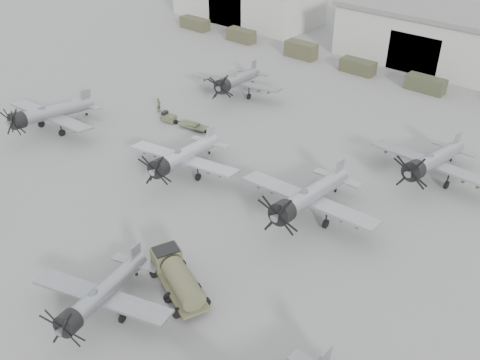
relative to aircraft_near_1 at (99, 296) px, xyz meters
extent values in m
plane|color=#5B5B59|center=(-3.63, 6.66, -2.08)|extent=(220.00, 220.00, 0.00)
cube|color=black|center=(-41.63, 61.86, 0.92)|extent=(8.12, 0.40, 6.00)
cube|color=#ADACA2|center=(-3.63, 68.66, 1.92)|extent=(28.00, 14.00, 8.00)
cube|color=#61615D|center=(-3.63, 68.66, 6.27)|extent=(29.00, 14.80, 0.70)
cube|color=black|center=(-3.63, 61.86, 0.92)|extent=(8.12, 0.40, 6.00)
cube|color=#3B3C27|center=(-44.74, 56.66, -1.04)|extent=(5.98, 2.20, 2.09)
cube|color=#3B3A26|center=(-33.35, 56.66, -0.99)|extent=(5.32, 2.20, 2.19)
cube|color=#3B3A26|center=(-20.51, 56.66, -0.79)|extent=(5.40, 2.20, 2.58)
cube|color=#373824|center=(-9.95, 56.66, -1.06)|extent=(5.46, 2.20, 2.05)
cube|color=#333824|center=(0.98, 56.66, -1.04)|extent=(5.60, 2.20, 2.09)
cylinder|color=gray|center=(-0.25, 0.81, -0.08)|extent=(4.12, 9.62, 2.84)
cylinder|color=black|center=(1.00, -3.27, 0.60)|extent=(2.07, 1.88, 1.89)
cube|color=gray|center=(-0.09, 0.29, -0.31)|extent=(11.46, 5.24, 0.51)
cube|color=gray|center=(-1.50, 4.90, 0.06)|extent=(0.55, 1.48, 1.82)
ellipsoid|color=#3F4C54|center=(0.18, -0.58, 0.74)|extent=(0.84, 1.20, 0.51)
cylinder|color=black|center=(-1.69, -0.39, -1.77)|extent=(0.46, 0.77, 0.73)
cylinder|color=black|center=(1.62, 0.62, -1.77)|extent=(0.46, 0.77, 0.73)
cylinder|color=black|center=(-1.42, 4.64, -1.95)|extent=(0.19, 0.31, 0.29)
cylinder|color=gray|center=(-29.44, 15.94, 0.26)|extent=(2.34, 11.35, 3.32)
cylinder|color=black|center=(-29.11, 10.96, 1.05)|extent=(2.13, 1.81, 2.21)
cube|color=gray|center=(-29.40, 15.30, -0.01)|extent=(13.40, 3.23, 0.60)
cube|color=gray|center=(-29.78, 20.92, 0.42)|extent=(0.25, 1.77, 2.12)
ellipsoid|color=#3F4C54|center=(-29.33, 14.24, 1.22)|extent=(0.72, 1.31, 0.59)
cylinder|color=black|center=(-31.40, 14.96, -1.71)|extent=(0.35, 0.87, 0.85)
cylinder|color=black|center=(-27.37, 15.23, -1.71)|extent=(0.35, 0.87, 0.85)
cylinder|color=black|center=(-29.76, 20.60, -1.92)|extent=(0.15, 0.35, 0.34)
cylinder|color=#A0A3A9|center=(-9.72, 19.09, 0.16)|extent=(3.43, 10.88, 3.18)
cylinder|color=black|center=(-8.86, 14.38, 0.92)|extent=(2.19, 1.93, 2.12)
cube|color=#A0A3A9|center=(-9.61, 18.49, -0.10)|extent=(12.91, 4.49, 0.57)
cube|color=#A0A3A9|center=(-10.57, 23.79, 0.32)|extent=(0.42, 1.69, 2.03)
ellipsoid|color=#3F4C54|center=(-9.42, 17.48, 1.08)|extent=(0.82, 1.31, 0.57)
cylinder|color=black|center=(-11.47, 17.94, -1.73)|extent=(0.43, 0.85, 0.81)
cylinder|color=black|center=(-7.67, 18.63, -1.73)|extent=(0.43, 0.85, 0.81)
cylinder|color=black|center=(-10.52, 23.49, -1.93)|extent=(0.18, 0.34, 0.33)
cylinder|color=gray|center=(5.01, 21.14, 0.37)|extent=(2.18, 11.88, 3.48)
cylinder|color=black|center=(5.23, 15.91, 1.20)|extent=(2.19, 1.85, 2.32)
cube|color=gray|center=(5.03, 20.48, 0.09)|extent=(14.03, 3.06, 0.63)
cube|color=gray|center=(4.78, 26.38, 0.55)|extent=(0.21, 1.86, 2.23)
ellipsoid|color=#3F4C54|center=(5.08, 19.36, 1.38)|extent=(0.73, 1.37, 0.62)
cylinder|color=black|center=(2.93, 20.16, -1.69)|extent=(0.35, 0.90, 0.89)
cylinder|color=black|center=(7.16, 20.34, -1.69)|extent=(0.35, 0.90, 0.89)
cylinder|color=black|center=(4.79, 26.04, -1.92)|extent=(0.15, 0.36, 0.36)
cylinder|color=gray|center=(-18.78, 38.68, 0.20)|extent=(4.05, 11.03, 3.23)
cylinder|color=black|center=(-17.65, 33.95, 0.97)|extent=(2.29, 2.05, 2.15)
cube|color=gray|center=(-18.63, 38.08, -0.07)|extent=(13.10, 5.21, 0.58)
cube|color=gray|center=(-19.90, 43.41, 0.36)|extent=(0.52, 1.70, 2.07)
ellipsoid|color=#3F4C54|center=(-18.39, 37.07, 1.13)|extent=(0.89, 1.35, 0.58)
cylinder|color=black|center=(-20.50, 37.42, -1.72)|extent=(0.47, 0.87, 0.83)
cylinder|color=black|center=(-16.67, 38.33, -1.72)|extent=(0.47, 0.87, 0.83)
cylinder|color=black|center=(-19.83, 43.11, -1.93)|extent=(0.20, 0.35, 0.33)
cylinder|color=gray|center=(11.28, 35.04, 0.27)|extent=(2.29, 11.42, 3.34)
cylinder|color=black|center=(10.97, 30.03, 1.07)|extent=(2.13, 1.81, 2.22)
cube|color=gray|center=(11.24, 34.40, 0.00)|extent=(13.48, 3.17, 0.60)
cube|color=gray|center=(11.58, 40.06, 0.44)|extent=(0.24, 1.78, 2.14)
ellipsoid|color=#3F4C54|center=(11.17, 33.33, 1.24)|extent=(0.72, 1.32, 0.60)
cylinder|color=black|center=(9.20, 34.31, -1.71)|extent=(0.35, 0.87, 0.86)
cylinder|color=black|center=(13.25, 34.07, -1.71)|extent=(0.35, 0.87, 0.86)
cylinder|color=black|center=(11.56, 39.74, -1.92)|extent=(0.15, 0.35, 0.34)
cube|color=#48482F|center=(2.75, 5.58, -1.34)|extent=(7.31, 4.78, 0.25)
cube|color=#48482F|center=(0.26, 6.61, -0.54)|extent=(2.35, 2.72, 1.69)
cylinder|color=#48482F|center=(3.57, 5.24, -0.34)|extent=(4.95, 3.50, 1.89)
cube|color=black|center=(0.26, 6.61, 0.35)|extent=(2.14, 2.41, 0.15)
cylinder|color=black|center=(-0.08, 5.52, -1.64)|extent=(0.62, 0.94, 0.90)
cylinder|color=black|center=(5.39, 5.72, -1.64)|extent=(0.62, 0.94, 0.90)
cube|color=#40472E|center=(-20.06, 26.23, -1.53)|extent=(1.96, 1.37, 0.81)
cube|color=black|center=(-20.66, 26.14, -1.02)|extent=(0.64, 0.97, 0.51)
cylinder|color=black|center=(-20.06, 26.23, -1.83)|extent=(1.28, 0.74, 0.57)
cylinder|color=black|center=(-18.76, 26.43, -1.63)|extent=(1.21, 0.26, 0.08)
cube|color=#40472E|center=(-16.27, 26.81, -1.63)|extent=(4.01, 1.97, 0.18)
cylinder|color=black|center=(-16.27, 26.81, -1.88)|extent=(1.56, 0.67, 0.44)
cylinder|color=#40472E|center=(-16.27, 26.81, -1.43)|extent=(1.45, 0.53, 0.32)
imported|color=#323825|center=(-23.28, 27.53, -1.13)|extent=(0.68, 0.82, 1.91)
camera|label=1|loc=(26.47, -15.30, 28.84)|focal=40.00mm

